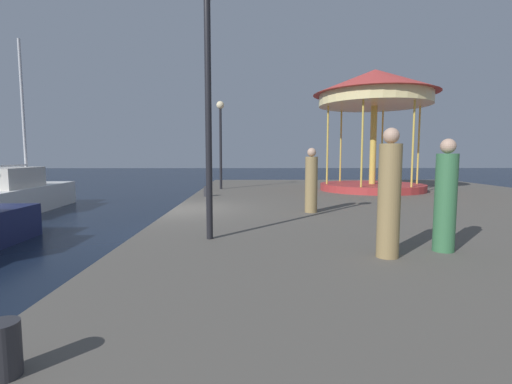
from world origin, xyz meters
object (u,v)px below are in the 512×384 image
at_px(bollard_center, 3,350).
at_px(lamp_post_mid_promenade, 220,129).
at_px(person_near_carousel, 389,197).
at_px(sailboat_white, 20,195).
at_px(carousel, 374,100).
at_px(bollard_south, 207,191).
at_px(person_far_corner, 446,199).
at_px(lamp_post_near_edge, 208,67).
at_px(person_by_the_water, 311,182).

bearing_deg(bollard_center, lamp_post_mid_promenade, 88.61).
xyz_separation_m(bollard_center, person_near_carousel, (3.87, 3.08, 0.74)).
xyz_separation_m(sailboat_white, carousel, (15.09, 1.10, 4.06)).
relative_size(bollard_center, bollard_south, 1.00).
distance_m(sailboat_white, lamp_post_mid_promenade, 8.92).
xyz_separation_m(bollard_south, person_far_corner, (4.86, -8.31, 0.66)).
bearing_deg(sailboat_white, person_far_corner, -36.86).
xyz_separation_m(lamp_post_near_edge, bollard_center, (-0.98, -4.39, -2.96)).
relative_size(lamp_post_near_edge, person_by_the_water, 2.63).
bearing_deg(lamp_post_near_edge, carousel, 57.26).
bearing_deg(carousel, person_far_corner, -102.17).
bearing_deg(person_by_the_water, lamp_post_mid_promenade, 112.83).
relative_size(sailboat_white, person_by_the_water, 4.06).
bearing_deg(lamp_post_near_edge, sailboat_white, 135.72).
bearing_deg(person_near_carousel, lamp_post_mid_promenade, 106.47).
xyz_separation_m(lamp_post_near_edge, person_far_corner, (3.94, -0.96, -2.30)).
height_order(person_near_carousel, person_by_the_water, person_near_carousel).
relative_size(person_near_carousel, person_by_the_water, 1.12).
bearing_deg(person_far_corner, carousel, 77.83).
height_order(carousel, bollard_center, carousel).
relative_size(sailboat_white, lamp_post_mid_promenade, 1.77).
height_order(sailboat_white, lamp_post_mid_promenade, sailboat_white).
bearing_deg(person_by_the_water, person_near_carousel, -84.49).
xyz_separation_m(lamp_post_mid_promenade, bollard_center, (-0.36, -14.95, -2.60)).
relative_size(person_by_the_water, person_far_corner, 0.97).
distance_m(lamp_post_near_edge, person_by_the_water, 4.70).
height_order(sailboat_white, carousel, sailboat_white).
distance_m(sailboat_white, person_far_corner, 16.00).
distance_m(lamp_post_mid_promenade, person_near_carousel, 12.52).
distance_m(bollard_center, person_far_corner, 6.04).
distance_m(carousel, person_by_the_water, 8.12).
height_order(sailboat_white, person_near_carousel, sailboat_white).
bearing_deg(lamp_post_mid_promenade, bollard_south, -95.17).
distance_m(bollard_center, bollard_south, 11.74).
bearing_deg(person_by_the_water, person_far_corner, -70.53).
xyz_separation_m(carousel, lamp_post_mid_promenade, (-6.87, 0.84, -1.19)).
bearing_deg(bollard_south, person_far_corner, -59.71).
bearing_deg(person_near_carousel, carousel, 73.06).
relative_size(lamp_post_near_edge, person_near_carousel, 2.36).
relative_size(lamp_post_near_edge, person_far_corner, 2.54).
distance_m(lamp_post_near_edge, person_far_corner, 4.67).
bearing_deg(lamp_post_near_edge, bollard_center, -102.63).
distance_m(bollard_center, person_by_the_water, 8.42).
height_order(carousel, lamp_post_mid_promenade, carousel).
bearing_deg(bollard_center, person_far_corner, 34.82).
xyz_separation_m(carousel, person_near_carousel, (-3.36, -11.03, -3.06)).
bearing_deg(bollard_center, bollard_south, 89.65).
height_order(lamp_post_near_edge, bollard_center, lamp_post_near_edge).
relative_size(carousel, lamp_post_mid_promenade, 1.32).
relative_size(sailboat_white, lamp_post_near_edge, 1.54).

